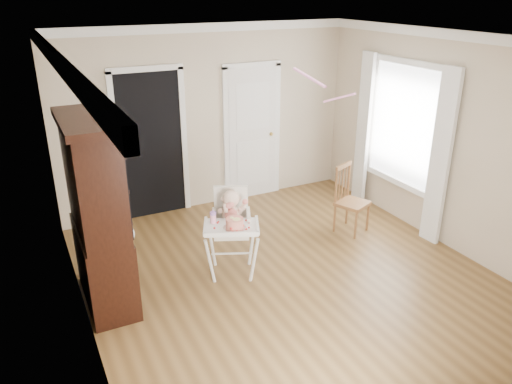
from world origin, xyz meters
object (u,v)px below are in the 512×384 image
high_chair (231,223)px  china_cabinet (99,214)px  sippy_cup (213,217)px  cake (235,223)px  dining_chair (350,201)px

high_chair → china_cabinet: bearing=-161.5°
high_chair → sippy_cup: size_ratio=6.30×
cake → dining_chair: (2.00, 0.59, -0.36)m
high_chair → cake: bearing=-82.6°
cake → sippy_cup: sippy_cup is taller
high_chair → china_cabinet: size_ratio=0.53×
cake → dining_chair: dining_chair is taller
china_cabinet → high_chair: bearing=-4.9°
sippy_cup → china_cabinet: china_cabinet is taller
high_chair → dining_chair: high_chair is taller
cake → china_cabinet: (-1.34, 0.40, 0.22)m
high_chair → sippy_cup: high_chair is taller
high_chair → dining_chair: bearing=32.6°
sippy_cup → dining_chair: size_ratio=0.18×
cake → china_cabinet: size_ratio=0.12×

